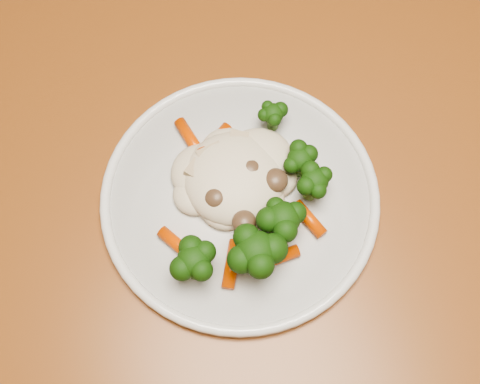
# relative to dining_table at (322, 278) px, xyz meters

# --- Properties ---
(dining_table) EXTENTS (1.46, 1.23, 0.75)m
(dining_table) POSITION_rel_dining_table_xyz_m (0.00, 0.00, 0.00)
(dining_table) COLOR #935122
(dining_table) RESTS_ON ground
(plate) EXTENTS (0.27, 0.27, 0.01)m
(plate) POSITION_rel_dining_table_xyz_m (-0.06, 0.08, 0.10)
(plate) COLOR silver
(plate) RESTS_ON dining_table
(meal) EXTENTS (0.17, 0.19, 0.05)m
(meal) POSITION_rel_dining_table_xyz_m (-0.06, 0.07, 0.13)
(meal) COLOR beige
(meal) RESTS_ON plate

